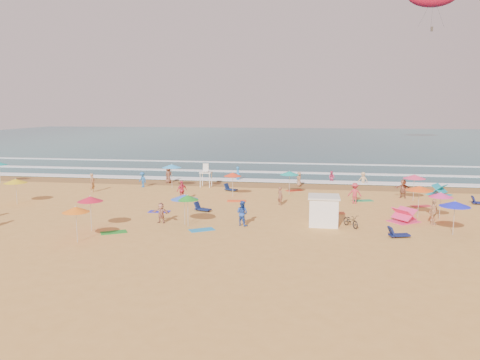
# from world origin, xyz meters

# --- Properties ---
(ground) EXTENTS (220.00, 220.00, 0.00)m
(ground) POSITION_xyz_m (0.00, 0.00, 0.00)
(ground) COLOR gold
(ground) RESTS_ON ground
(ocean) EXTENTS (220.00, 140.00, 0.18)m
(ocean) POSITION_xyz_m (0.00, 84.00, 0.00)
(ocean) COLOR #0C4756
(ocean) RESTS_ON ground
(wet_sand) EXTENTS (220.00, 220.00, 0.00)m
(wet_sand) POSITION_xyz_m (0.00, 12.50, 0.01)
(wet_sand) COLOR olive
(wet_sand) RESTS_ON ground
(surf_foam) EXTENTS (200.00, 18.70, 0.05)m
(surf_foam) POSITION_xyz_m (0.00, 21.32, 0.10)
(surf_foam) COLOR white
(surf_foam) RESTS_ON ground
(cabana) EXTENTS (2.00, 2.00, 2.00)m
(cabana) POSITION_xyz_m (6.61, -4.25, 1.00)
(cabana) COLOR white
(cabana) RESTS_ON ground
(cabana_roof) EXTENTS (2.20, 2.20, 0.12)m
(cabana_roof) POSITION_xyz_m (6.61, -4.25, 2.06)
(cabana_roof) COLOR silver
(cabana_roof) RESTS_ON cabana
(bicycle) EXTENTS (1.37, 1.78, 0.90)m
(bicycle) POSITION_xyz_m (8.51, -4.55, 0.45)
(bicycle) COLOR black
(bicycle) RESTS_ON ground
(lifeguard_stand) EXTENTS (1.20, 1.20, 2.10)m
(lifeguard_stand) POSITION_xyz_m (-5.43, 10.25, 1.05)
(lifeguard_stand) COLOR white
(lifeguard_stand) RESTS_ON ground
(beach_umbrellas) EXTENTS (58.05, 22.20, 0.79)m
(beach_umbrellas) POSITION_xyz_m (1.72, 0.31, 2.13)
(beach_umbrellas) COLOR red
(beach_umbrellas) RESTS_ON ground
(loungers) EXTENTS (48.28, 21.93, 0.34)m
(loungers) POSITION_xyz_m (3.78, -3.44, 0.17)
(loungers) COLOR #0D1245
(loungers) RESTS_ON ground
(towels) EXTENTS (41.24, 20.87, 0.03)m
(towels) POSITION_xyz_m (2.31, -1.38, 0.01)
(towels) COLOR #B61628
(towels) RESTS_ON ground
(popup_tents) EXTENTS (7.92, 14.20, 1.20)m
(popup_tents) POSITION_xyz_m (15.16, 3.56, 0.60)
(popup_tents) COLOR #F03573
(popup_tents) RESTS_ON ground
(beachgoers) EXTENTS (33.94, 26.03, 2.13)m
(beachgoers) POSITION_xyz_m (-0.32, 3.97, 0.83)
(beachgoers) COLOR tan
(beachgoers) RESTS_ON ground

